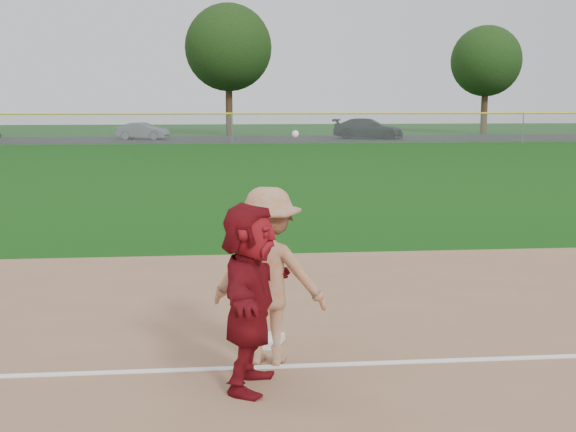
{
  "coord_description": "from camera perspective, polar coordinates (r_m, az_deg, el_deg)",
  "views": [
    {
      "loc": [
        -0.94,
        -8.2,
        2.87
      ],
      "look_at": [
        0.0,
        1.5,
        1.3
      ],
      "focal_mm": 45.0,
      "sensor_mm": 36.0,
      "label": 1
    }
  ],
  "objects": [
    {
      "name": "ground",
      "position": [
        8.74,
        0.96,
        -10.02
      ],
      "size": [
        160.0,
        160.0,
        0.0
      ],
      "primitive_type": "plane",
      "color": "#10410C",
      "rests_on": "ground"
    },
    {
      "name": "foul_line",
      "position": [
        7.99,
        1.62,
        -11.72
      ],
      "size": [
        60.0,
        0.1,
        0.01
      ],
      "primitive_type": "cube",
      "color": "white",
      "rests_on": "infield_dirt"
    },
    {
      "name": "parking_asphalt",
      "position": [
        54.29,
        -4.55,
        6.08
      ],
      "size": [
        120.0,
        10.0,
        0.01
      ],
      "primitive_type": "cube",
      "color": "black",
      "rests_on": "ground"
    },
    {
      "name": "first_base",
      "position": [
        8.66,
        -1.95,
        -9.75
      ],
      "size": [
        0.53,
        0.53,
        0.09
      ],
      "primitive_type": "cube",
      "rotation": [
        0.0,
        0.0,
        -0.4
      ],
      "color": "white",
      "rests_on": "infield_dirt"
    },
    {
      "name": "base_runner",
      "position": [
        7.15,
        -3.07,
        -6.37
      ],
      "size": [
        0.99,
        1.82,
        1.87
      ],
      "primitive_type": "imported",
      "rotation": [
        0.0,
        0.0,
        1.31
      ],
      "color": "maroon",
      "rests_on": "infield_dirt"
    },
    {
      "name": "car_mid",
      "position": [
        54.47,
        -11.38,
        6.6
      ],
      "size": [
        3.99,
        2.37,
        1.24
      ],
      "primitive_type": "imported",
      "rotation": [
        0.0,
        0.0,
        1.27
      ],
      "color": "slate",
      "rests_on": "parking_asphalt"
    },
    {
      "name": "car_right",
      "position": [
        54.73,
        6.35,
        6.88
      ],
      "size": [
        5.66,
        3.72,
        1.52
      ],
      "primitive_type": "imported",
      "rotation": [
        0.0,
        0.0,
        1.24
      ],
      "color": "black",
      "rests_on": "parking_asphalt"
    },
    {
      "name": "first_base_play",
      "position": [
        7.83,
        -1.55,
        -4.76
      ],
      "size": [
        1.4,
        1.05,
        2.52
      ],
      "color": "#98989B",
      "rests_on": "infield_dirt"
    },
    {
      "name": "outfield_fence",
      "position": [
        48.22,
        -4.45,
        8.03
      ],
      "size": [
        110.0,
        0.12,
        110.0
      ],
      "color": "#999EA0",
      "rests_on": "ground"
    },
    {
      "name": "tree_2",
      "position": [
        59.86,
        -4.73,
        13.12
      ],
      "size": [
        7.0,
        7.0,
        10.58
      ],
      "color": "#372514",
      "rests_on": "ground"
    },
    {
      "name": "tree_3",
      "position": [
        65.26,
        15.39,
        11.71
      ],
      "size": [
        6.0,
        6.0,
        9.19
      ],
      "color": "#382514",
      "rests_on": "ground"
    }
  ]
}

